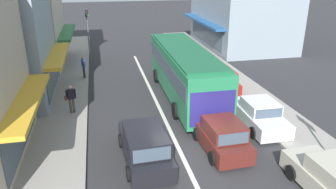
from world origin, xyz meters
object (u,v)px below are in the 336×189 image
(parked_hatchback_kerb_third, at_px, (220,81))
(parked_wagon_kerb_rear, at_px, (195,59))
(traffic_light_downstreet, at_px, (87,24))
(hatchback_adjacent_lane_lead, at_px, (222,136))
(wagon_queue_gap_filler, at_px, (145,146))
(parked_sedan_kerb_front, at_px, (334,181))
(parked_sedan_kerb_second, at_px, (259,115))
(pedestrian_with_handbag_near, at_px, (71,97))
(city_bus, at_px, (185,70))
(pedestrian_browsing_midblock, at_px, (83,66))

(parked_hatchback_kerb_third, height_order, parked_wagon_kerb_rear, parked_wagon_kerb_rear)
(parked_wagon_kerb_rear, xyz_separation_m, traffic_light_downstreet, (-8.59, 6.81, 2.11))
(hatchback_adjacent_lane_lead, relative_size, parked_wagon_kerb_rear, 0.82)
(parked_hatchback_kerb_third, relative_size, traffic_light_downstreet, 0.88)
(hatchback_adjacent_lane_lead, height_order, parked_hatchback_kerb_third, same)
(wagon_queue_gap_filler, bearing_deg, hatchback_adjacent_lane_lead, 2.48)
(wagon_queue_gap_filler, distance_m, parked_sedan_kerb_front, 7.43)
(traffic_light_downstreet, bearing_deg, hatchback_adjacent_lane_lead, -73.02)
(parked_sedan_kerb_front, xyz_separation_m, parked_sedan_kerb_second, (-0.01, 5.86, 0.00))
(parked_sedan_kerb_front, bearing_deg, parked_sedan_kerb_second, 90.11)
(hatchback_adjacent_lane_lead, bearing_deg, parked_sedan_kerb_second, 34.03)
(parked_sedan_kerb_front, bearing_deg, parked_hatchback_kerb_third, 90.58)
(parked_sedan_kerb_front, height_order, pedestrian_with_handbag_near, pedestrian_with_handbag_near)
(hatchback_adjacent_lane_lead, bearing_deg, parked_wagon_kerb_rear, 78.63)
(wagon_queue_gap_filler, height_order, parked_hatchback_kerb_third, wagon_queue_gap_filler)
(traffic_light_downstreet, bearing_deg, pedestrian_with_handbag_near, -93.60)
(city_bus, bearing_deg, pedestrian_browsing_midblock, 141.36)
(pedestrian_with_handbag_near, bearing_deg, pedestrian_browsing_midblock, 84.99)
(parked_wagon_kerb_rear, bearing_deg, hatchback_adjacent_lane_lead, -101.37)
(wagon_queue_gap_filler, height_order, pedestrian_with_handbag_near, pedestrian_with_handbag_near)
(pedestrian_browsing_midblock, bearing_deg, parked_sedan_kerb_front, -59.70)
(parked_hatchback_kerb_third, bearing_deg, parked_sedan_kerb_front, -89.42)
(parked_sedan_kerb_front, bearing_deg, wagon_queue_gap_filler, 149.13)
(parked_sedan_kerb_second, bearing_deg, traffic_light_downstreet, 116.39)
(traffic_light_downstreet, height_order, pedestrian_with_handbag_near, traffic_light_downstreet)
(parked_sedan_kerb_second, distance_m, pedestrian_with_handbag_near, 10.35)
(wagon_queue_gap_filler, distance_m, parked_sedan_kerb_second, 6.69)
(parked_sedan_kerb_front, bearing_deg, city_bus, 104.82)
(parked_hatchback_kerb_third, distance_m, traffic_light_downstreet, 15.29)
(city_bus, distance_m, parked_sedan_kerb_second, 5.64)
(city_bus, height_order, parked_sedan_kerb_front, city_bus)
(parked_sedan_kerb_front, relative_size, parked_hatchback_kerb_third, 1.15)
(pedestrian_browsing_midblock, bearing_deg, parked_sedan_kerb_second, -47.03)
(city_bus, bearing_deg, pedestrian_with_handbag_near, -170.22)
(wagon_queue_gap_filler, xyz_separation_m, hatchback_adjacent_lane_lead, (3.55, 0.15, -0.04))
(hatchback_adjacent_lane_lead, xyz_separation_m, parked_sedan_kerb_second, (2.81, 1.90, -0.05))
(hatchback_adjacent_lane_lead, distance_m, pedestrian_browsing_midblock, 13.35)
(wagon_queue_gap_filler, xyz_separation_m, parked_sedan_kerb_front, (6.38, -3.81, -0.08))
(city_bus, xyz_separation_m, pedestrian_browsing_midblock, (-6.37, 5.09, -0.81))
(parked_sedan_kerb_second, height_order, pedestrian_browsing_midblock, pedestrian_browsing_midblock)
(city_bus, relative_size, pedestrian_with_handbag_near, 6.68)
(parked_wagon_kerb_rear, bearing_deg, parked_sedan_kerb_front, -89.19)
(hatchback_adjacent_lane_lead, bearing_deg, city_bus, 89.85)
(parked_sedan_kerb_second, distance_m, pedestrian_browsing_midblock, 13.45)
(hatchback_adjacent_lane_lead, relative_size, traffic_light_downstreet, 0.89)
(parked_sedan_kerb_front, distance_m, traffic_light_downstreet, 25.33)
(city_bus, relative_size, traffic_light_downstreet, 2.59)
(parked_sedan_kerb_second, xyz_separation_m, parked_hatchback_kerb_third, (-0.10, 5.40, 0.05))
(parked_hatchback_kerb_third, distance_m, pedestrian_browsing_midblock, 10.10)
(parked_sedan_kerb_second, xyz_separation_m, pedestrian_browsing_midblock, (-9.16, 9.84, 0.40))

